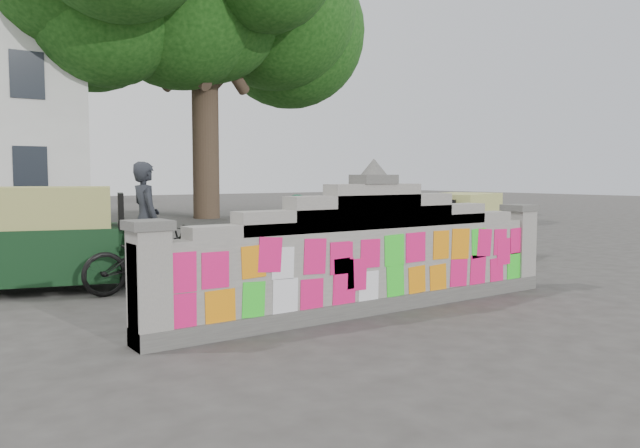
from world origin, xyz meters
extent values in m
plane|color=#383533|center=(0.00, 0.00, 0.00)|extent=(100.00, 100.00, 0.00)
cube|color=#4C4C49|center=(0.00, 0.00, 0.10)|extent=(6.40, 0.42, 0.20)
cube|color=gray|center=(0.00, 0.00, 0.60)|extent=(6.40, 0.32, 1.00)
cube|color=gray|center=(0.00, 0.00, 1.17)|extent=(5.20, 0.32, 0.14)
cube|color=gray|center=(0.00, 0.00, 1.24)|extent=(4.00, 0.32, 0.28)
cube|color=gray|center=(0.00, 0.00, 1.32)|extent=(2.60, 0.32, 0.44)
cube|color=gray|center=(0.00, 0.00, 1.39)|extent=(1.40, 0.32, 0.58)
cube|color=#4C4C49|center=(0.00, 0.00, 1.74)|extent=(0.55, 0.36, 0.12)
cone|color=#4C4C49|center=(0.00, 0.00, 1.90)|extent=(0.36, 0.36, 0.22)
cube|color=gray|center=(-3.02, 0.00, 0.62)|extent=(0.36, 0.40, 1.24)
cube|color=#4C4C49|center=(-3.02, 0.00, 1.28)|extent=(0.44, 0.44, 0.10)
cube|color=gray|center=(3.02, 0.00, 0.62)|extent=(0.36, 0.40, 1.24)
cube|color=#4C4C49|center=(3.02, 0.00, 1.28)|extent=(0.44, 0.44, 0.10)
cylinder|color=#38281E|center=(6.00, 18.00, 3.00)|extent=(1.10, 1.10, 6.00)
ellipsoid|color=#0F380C|center=(6.00, 18.00, 9.00)|extent=(12.00, 10.00, 6.00)
imported|color=black|center=(-1.95, 3.06, 0.52)|extent=(1.97, 0.70, 1.03)
imported|color=#22242B|center=(-1.95, 3.06, 0.87)|extent=(0.42, 0.64, 1.75)
imported|color=#228055|center=(0.80, 3.02, 0.73)|extent=(0.80, 0.87, 1.45)
cube|color=black|center=(-3.34, 4.19, 0.57)|extent=(2.78, 2.01, 0.83)
cube|color=tan|center=(-3.34, 4.19, 1.30)|extent=(2.56, 1.90, 0.62)
cube|color=black|center=(-2.09, 3.82, 0.57)|extent=(0.71, 0.85, 0.73)
cube|color=black|center=(-2.09, 3.82, 1.20)|extent=(0.29, 0.72, 0.62)
cylinder|color=black|center=(-1.99, 3.79, 0.26)|extent=(0.53, 0.27, 0.52)
cube|color=black|center=(4.90, 2.90, 0.50)|extent=(2.46, 1.88, 0.73)
cube|color=tan|center=(4.90, 2.90, 1.14)|extent=(2.27, 1.78, 0.55)
cube|color=black|center=(3.84, 2.49, 0.50)|extent=(0.65, 0.76, 0.64)
cube|color=black|center=(3.84, 2.49, 1.05)|extent=(0.29, 0.62, 0.55)
cylinder|color=black|center=(3.76, 2.46, 0.23)|extent=(0.46, 0.26, 0.45)
cylinder|color=black|center=(5.49, 3.66, 0.23)|extent=(0.46, 0.26, 0.45)
cylinder|color=black|center=(5.85, 2.72, 0.23)|extent=(0.46, 0.26, 0.45)
camera|label=1|loc=(-5.26, -6.22, 1.78)|focal=35.00mm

